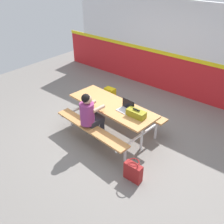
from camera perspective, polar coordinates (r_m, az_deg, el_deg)
ground_plane at (r=5.94m, az=-1.20°, el=-4.07°), size 10.00×10.00×0.02m
accent_backdrop at (r=7.45m, az=12.98°, el=13.68°), size 8.00×0.14×2.60m
picnic_table_main at (r=5.53m, az=0.00°, el=0.24°), size 2.15×1.72×0.74m
student_nearer at (r=5.20m, az=-5.05°, el=-0.46°), size 0.38×0.53×1.21m
laptop_silver at (r=5.22m, az=3.23°, el=0.82°), size 0.34×0.25×0.22m
toolbox_grey at (r=5.02m, az=5.56°, el=-0.37°), size 0.40×0.18×0.18m
backpack_dark at (r=6.93m, az=-0.41°, el=3.82°), size 0.30×0.22×0.44m
tote_bag_bright at (r=4.63m, az=4.87°, el=-13.46°), size 0.34×0.21×0.43m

